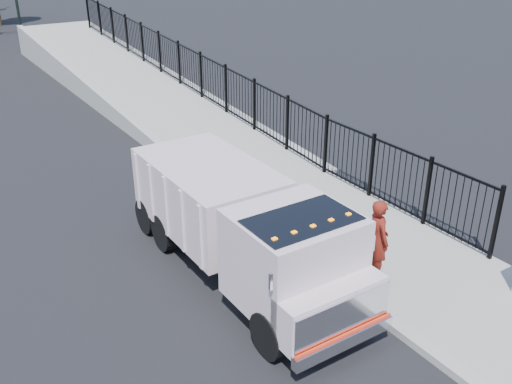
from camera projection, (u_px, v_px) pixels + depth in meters
ground at (314, 269)px, 12.97m from camera, size 120.00×120.00×0.00m
sidewalk at (441, 282)px, 12.38m from camera, size 3.55×12.00×0.12m
curb at (376, 311)px, 11.42m from camera, size 0.30×12.00×0.16m
ramp at (134, 94)px, 26.14m from camera, size 3.95×24.06×3.19m
iron_fence at (202, 90)px, 23.42m from camera, size 0.10×28.00×1.80m
truck at (244, 225)px, 12.10m from camera, size 2.33×6.90×2.36m
worker at (378, 240)px, 12.09m from camera, size 0.62×0.77×1.85m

